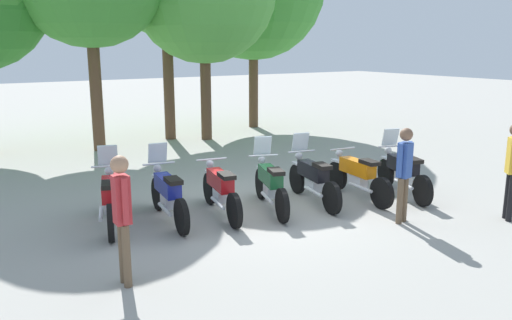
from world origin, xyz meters
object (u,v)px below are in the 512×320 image
motorcycle_6 (402,172)px  person_2 (122,210)px  motorcycle_3 (270,184)px  person_0 (404,168)px  motorcycle_1 (168,194)px  motorcycle_2 (220,189)px  motorcycle_5 (357,175)px  motorcycle_0 (110,198)px  motorcycle_4 (313,178)px

motorcycle_6 → person_2: 6.56m
motorcycle_3 → person_0: (1.59, -1.95, 0.52)m
motorcycle_1 → person_2: size_ratio=1.22×
motorcycle_2 → person_0: bearing=-119.3°
motorcycle_1 → person_2: 2.68m
motorcycle_3 → person_0: bearing=-122.6°
motorcycle_5 → person_0: person_0 is taller
motorcycle_3 → motorcycle_5: bearing=-82.6°
motorcycle_0 → motorcycle_3: 3.05m
motorcycle_0 → motorcycle_5: bearing=-86.1°
motorcycle_2 → motorcycle_5: bearing=-90.6°
motorcycle_4 → motorcycle_5: (0.98, -0.27, -0.01)m
motorcycle_0 → motorcycle_1: 1.03m
motorcycle_1 → motorcycle_0: bearing=78.9°
person_2 → motorcycle_5: bearing=-165.9°
person_0 → motorcycle_5: bearing=153.9°
motorcycle_4 → motorcycle_5: bearing=-94.3°
person_2 → person_0: bearing=177.7°
motorcycle_0 → motorcycle_6: size_ratio=1.01×
motorcycle_5 → person_2: person_2 is taller
motorcycle_1 → motorcycle_3: bearing=-95.5°
person_0 → motorcycle_3: bearing=-153.6°
motorcycle_6 → motorcycle_0: bearing=94.7°
motorcycle_6 → person_0: size_ratio=1.20×
motorcycle_0 → person_2: bearing=-175.7°
motorcycle_5 → motorcycle_6: bearing=-101.8°
person_0 → motorcycle_2: bearing=-142.8°
motorcycle_0 → motorcycle_3: size_ratio=1.01×
motorcycle_4 → motorcycle_0: bearing=89.3°
person_2 → motorcycle_0: bearing=-102.0°
motorcycle_4 → person_2: person_2 is taller
motorcycle_1 → motorcycle_5: size_ratio=1.00×
motorcycle_0 → motorcycle_6: 6.09m
motorcycle_4 → motorcycle_6: bearing=-95.6°
person_2 → motorcycle_1: bearing=-125.0°
motorcycle_1 → motorcycle_6: bearing=-96.2°
motorcycle_2 → motorcycle_4: 2.00m
motorcycle_5 → motorcycle_2: bearing=85.1°
motorcycle_0 → motorcycle_5: motorcycle_0 is taller
motorcycle_4 → motorcycle_3: bearing=95.7°
motorcycle_5 → motorcycle_3: bearing=85.7°
motorcycle_3 → motorcycle_5: size_ratio=0.97×
motorcycle_1 → motorcycle_4: size_ratio=1.01×
motorcycle_4 → person_2: (-4.48, -1.62, 0.55)m
motorcycle_1 → motorcycle_2: bearing=-95.2°
motorcycle_0 → motorcycle_5: (4.92, -1.11, -0.01)m
motorcycle_3 → person_2: size_ratio=1.18×
motorcycle_1 → motorcycle_3: same height
motorcycle_3 → motorcycle_6: (2.96, -0.70, 0.00)m
person_0 → motorcycle_6: bearing=119.5°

